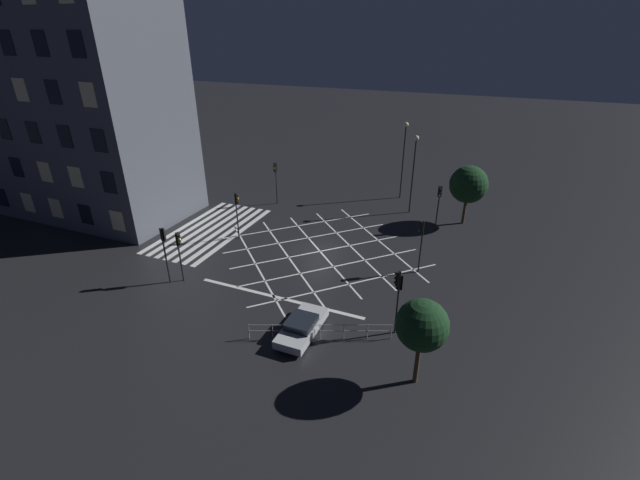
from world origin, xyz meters
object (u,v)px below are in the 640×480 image
(traffic_light_se_cross, at_px, (179,247))
(street_lamp_west, at_px, (414,161))
(traffic_light_nw_main, at_px, (439,199))
(street_tree_far, at_px, (469,185))
(traffic_light_se_main, at_px, (164,244))
(traffic_light_ne_main, at_px, (399,292))
(waiting_car, at_px, (302,326))
(traffic_light_ne_cross, at_px, (397,290))
(street_lamp_east, at_px, (404,147))
(street_tree_near, at_px, (422,325))
(traffic_light_median_north, at_px, (421,236))
(traffic_light_sw_main, at_px, (276,175))
(traffic_light_median_south, at_px, (237,206))

(traffic_light_se_cross, relative_size, street_lamp_west, 0.51)
(traffic_light_nw_main, distance_m, street_tree_far, 3.41)
(traffic_light_se_main, relative_size, traffic_light_ne_main, 1.07)
(traffic_light_ne_main, bearing_deg, waiting_car, 114.73)
(traffic_light_ne_cross, bearing_deg, traffic_light_se_main, 2.04)
(street_lamp_east, bearing_deg, traffic_light_ne_main, 12.40)
(traffic_light_se_main, height_order, street_tree_near, street_tree_near)
(street_tree_far, relative_size, waiting_car, 1.30)
(traffic_light_ne_cross, bearing_deg, street_tree_near, 119.75)
(traffic_light_median_north, relative_size, traffic_light_ne_cross, 0.98)
(street_lamp_east, xyz_separation_m, street_lamp_west, (3.74, 1.82, -0.35))
(traffic_light_sw_main, distance_m, street_tree_far, 18.87)
(street_tree_far, bearing_deg, traffic_light_ne_main, -6.35)
(traffic_light_se_cross, xyz_separation_m, traffic_light_median_north, (-7.92, 15.57, 0.21))
(traffic_light_se_main, bearing_deg, traffic_light_median_south, -5.69)
(traffic_light_nw_main, height_order, traffic_light_sw_main, traffic_light_sw_main)
(traffic_light_ne_cross, relative_size, street_tree_far, 0.77)
(street_tree_near, bearing_deg, street_lamp_east, -165.28)
(traffic_light_nw_main, xyz_separation_m, street_lamp_west, (-3.21, -3.08, 2.27))
(traffic_light_sw_main, relative_size, street_tree_near, 0.88)
(traffic_light_nw_main, xyz_separation_m, traffic_light_sw_main, (-0.10, -16.52, 0.15))
(traffic_light_se_cross, relative_size, traffic_light_median_south, 0.92)
(traffic_light_ne_main, bearing_deg, traffic_light_nw_main, 0.48)
(traffic_light_ne_cross, xyz_separation_m, traffic_light_sw_main, (-16.18, -16.56, 0.06))
(traffic_light_se_main, xyz_separation_m, street_tree_far, (-19.13, 18.65, 0.77))
(traffic_light_ne_main, relative_size, street_lamp_west, 0.53)
(street_tree_near, height_order, waiting_car, street_tree_near)
(street_lamp_east, relative_size, street_tree_near, 1.63)
(traffic_light_sw_main, distance_m, waiting_car, 21.90)
(street_lamp_west, xyz_separation_m, street_tree_far, (0.74, 5.27, -1.40))
(traffic_light_nw_main, xyz_separation_m, traffic_light_se_main, (16.66, -16.46, 0.10))
(traffic_light_median_north, xyz_separation_m, waiting_car, (10.13, -5.02, -2.47))
(traffic_light_median_north, bearing_deg, traffic_light_se_main, 27.14)
(street_tree_near, bearing_deg, traffic_light_median_north, -169.45)
(traffic_light_ne_main, bearing_deg, traffic_light_se_cross, 90.67)
(traffic_light_se_main, xyz_separation_m, waiting_car, (1.71, 11.40, -2.55))
(street_lamp_east, bearing_deg, street_tree_far, 57.75)
(street_tree_far, bearing_deg, traffic_light_nw_main, -41.54)
(traffic_light_nw_main, distance_m, traffic_light_sw_main, 16.52)
(street_lamp_west, bearing_deg, traffic_light_nw_main, 43.87)
(traffic_light_ne_main, bearing_deg, street_tree_near, -151.96)
(traffic_light_median_north, distance_m, traffic_light_nw_main, 8.25)
(street_lamp_west, height_order, street_tree_far, street_lamp_west)
(traffic_light_se_cross, relative_size, street_tree_near, 0.79)
(traffic_light_median_north, height_order, waiting_car, traffic_light_median_north)
(traffic_light_nw_main, relative_size, street_lamp_east, 0.52)
(traffic_light_median_north, bearing_deg, traffic_light_sw_main, -26.89)
(street_lamp_west, bearing_deg, street_tree_far, 82.05)
(traffic_light_nw_main, bearing_deg, street_tree_far, 138.46)
(traffic_light_se_cross, relative_size, street_lamp_east, 0.48)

